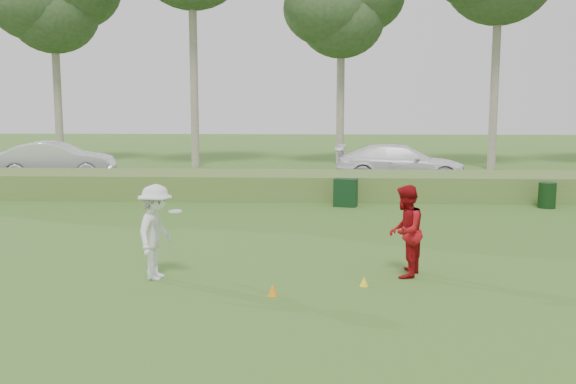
{
  "coord_description": "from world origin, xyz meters",
  "views": [
    {
      "loc": [
        0.75,
        -12.03,
        3.55
      ],
      "look_at": [
        0.0,
        4.0,
        1.3
      ],
      "focal_mm": 40.0,
      "sensor_mm": 36.0,
      "label": 1
    }
  ],
  "objects_px": {
    "player_white": "(156,232)",
    "cone_yellow": "(364,281)",
    "trash_bin": "(547,195)",
    "car_mid": "(56,160)",
    "utility_cabinet": "(346,193)",
    "car_right": "(401,164)",
    "cone_orange": "(273,290)",
    "player_red": "(405,231)"
  },
  "relations": [
    {
      "from": "cone_orange",
      "to": "car_right",
      "type": "relative_size",
      "value": 0.04
    },
    {
      "from": "utility_cabinet",
      "to": "car_right",
      "type": "xyz_separation_m",
      "value": [
        2.68,
        6.35,
        0.41
      ]
    },
    {
      "from": "player_white",
      "to": "car_mid",
      "type": "bearing_deg",
      "value": 36.11
    },
    {
      "from": "car_right",
      "to": "utility_cabinet",
      "type": "bearing_deg",
      "value": 162.23
    },
    {
      "from": "utility_cabinet",
      "to": "car_mid",
      "type": "relative_size",
      "value": 0.18
    },
    {
      "from": "cone_orange",
      "to": "car_right",
      "type": "bearing_deg",
      "value": 75.06
    },
    {
      "from": "car_mid",
      "to": "player_white",
      "type": "bearing_deg",
      "value": -161.23
    },
    {
      "from": "trash_bin",
      "to": "car_right",
      "type": "distance_m",
      "value": 7.58
    },
    {
      "from": "car_right",
      "to": "car_mid",
      "type": "bearing_deg",
      "value": 93.37
    },
    {
      "from": "cone_yellow",
      "to": "utility_cabinet",
      "type": "distance_m",
      "value": 9.66
    },
    {
      "from": "player_white",
      "to": "utility_cabinet",
      "type": "xyz_separation_m",
      "value": [
        4.21,
        9.3,
        -0.48
      ]
    },
    {
      "from": "trash_bin",
      "to": "car_right",
      "type": "height_order",
      "value": "car_right"
    },
    {
      "from": "player_white",
      "to": "utility_cabinet",
      "type": "bearing_deg",
      "value": -16.58
    },
    {
      "from": "player_red",
      "to": "utility_cabinet",
      "type": "height_order",
      "value": "player_red"
    },
    {
      "from": "cone_orange",
      "to": "player_red",
      "type": "bearing_deg",
      "value": 29.23
    },
    {
      "from": "player_white",
      "to": "car_mid",
      "type": "relative_size",
      "value": 0.37
    },
    {
      "from": "player_red",
      "to": "car_mid",
      "type": "relative_size",
      "value": 0.36
    },
    {
      "from": "car_right",
      "to": "cone_orange",
      "type": "bearing_deg",
      "value": 170.16
    },
    {
      "from": "cone_yellow",
      "to": "trash_bin",
      "type": "height_order",
      "value": "trash_bin"
    },
    {
      "from": "utility_cabinet",
      "to": "player_red",
      "type": "bearing_deg",
      "value": -71.35
    },
    {
      "from": "trash_bin",
      "to": "utility_cabinet",
      "type": "bearing_deg",
      "value": -179.94
    },
    {
      "from": "cone_yellow",
      "to": "trash_bin",
      "type": "relative_size",
      "value": 0.22
    },
    {
      "from": "player_white",
      "to": "cone_yellow",
      "type": "relative_size",
      "value": 10.11
    },
    {
      "from": "cone_yellow",
      "to": "car_mid",
      "type": "height_order",
      "value": "car_mid"
    },
    {
      "from": "player_white",
      "to": "car_right",
      "type": "height_order",
      "value": "player_white"
    },
    {
      "from": "player_white",
      "to": "player_red",
      "type": "distance_m",
      "value": 5.05
    },
    {
      "from": "player_white",
      "to": "cone_yellow",
      "type": "height_order",
      "value": "player_white"
    },
    {
      "from": "utility_cabinet",
      "to": "trash_bin",
      "type": "distance_m",
      "value": 6.8
    },
    {
      "from": "cone_yellow",
      "to": "utility_cabinet",
      "type": "bearing_deg",
      "value": 89.75
    },
    {
      "from": "player_red",
      "to": "cone_orange",
      "type": "bearing_deg",
      "value": -41.45
    },
    {
      "from": "player_white",
      "to": "cone_yellow",
      "type": "xyz_separation_m",
      "value": [
        4.16,
        -0.35,
        -0.87
      ]
    },
    {
      "from": "player_red",
      "to": "car_right",
      "type": "distance_m",
      "value": 15.35
    },
    {
      "from": "player_white",
      "to": "player_red",
      "type": "height_order",
      "value": "player_white"
    },
    {
      "from": "player_red",
      "to": "cone_orange",
      "type": "xyz_separation_m",
      "value": [
        -2.61,
        -1.46,
        -0.84
      ]
    },
    {
      "from": "trash_bin",
      "to": "player_red",
      "type": "bearing_deg",
      "value": -123.84
    },
    {
      "from": "cone_orange",
      "to": "utility_cabinet",
      "type": "bearing_deg",
      "value": 80.25
    },
    {
      "from": "car_mid",
      "to": "cone_yellow",
      "type": "bearing_deg",
      "value": -151.6
    },
    {
      "from": "car_mid",
      "to": "car_right",
      "type": "height_order",
      "value": "car_mid"
    },
    {
      "from": "player_white",
      "to": "car_right",
      "type": "distance_m",
      "value": 17.09
    },
    {
      "from": "utility_cabinet",
      "to": "trash_bin",
      "type": "xyz_separation_m",
      "value": [
        6.8,
        0.01,
        -0.05
      ]
    },
    {
      "from": "trash_bin",
      "to": "car_right",
      "type": "xyz_separation_m",
      "value": [
        -4.12,
        6.34,
        0.45
      ]
    },
    {
      "from": "cone_yellow",
      "to": "trash_bin",
      "type": "xyz_separation_m",
      "value": [
        6.84,
        9.66,
        0.34
      ]
    }
  ]
}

